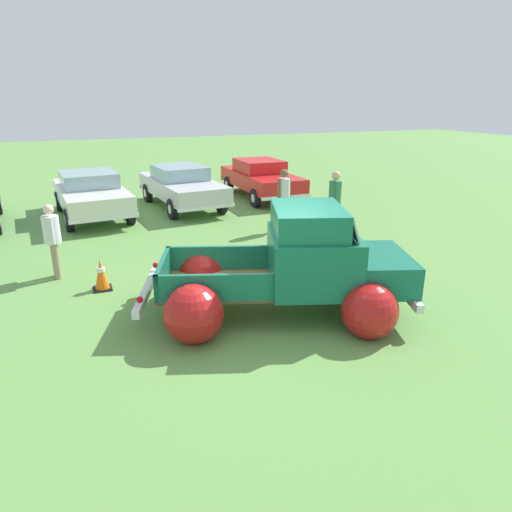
# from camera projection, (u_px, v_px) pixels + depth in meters

# --- Properties ---
(ground_plane) EXTENTS (80.00, 80.00, 0.00)m
(ground_plane) POSITION_uv_depth(u_px,v_px,m) (274.00, 312.00, 8.27)
(ground_plane) COLOR #609347
(vintage_pickup_truck) EXTENTS (4.99, 3.83, 1.96)m
(vintage_pickup_truck) POSITION_uv_depth(u_px,v_px,m) (297.00, 272.00, 8.04)
(vintage_pickup_truck) COLOR black
(vintage_pickup_truck) RESTS_ON ground
(show_car_1) EXTENTS (2.35, 4.66, 1.43)m
(show_car_1) POSITION_uv_depth(u_px,v_px,m) (91.00, 193.00, 14.66)
(show_car_1) COLOR black
(show_car_1) RESTS_ON ground
(show_car_2) EXTENTS (2.35, 4.79, 1.43)m
(show_car_2) POSITION_uv_depth(u_px,v_px,m) (182.00, 185.00, 16.01)
(show_car_2) COLOR black
(show_car_2) RESTS_ON ground
(show_car_3) EXTENTS (1.87, 4.58, 1.43)m
(show_car_3) POSITION_uv_depth(u_px,v_px,m) (261.00, 177.00, 17.58)
(show_car_3) COLOR black
(show_car_3) RESTS_ON ground
(spectator_0) EXTENTS (0.52, 0.44, 1.77)m
(spectator_0) POSITION_uv_depth(u_px,v_px,m) (284.00, 196.00, 13.05)
(spectator_0) COLOR black
(spectator_0) RESTS_ON ground
(spectator_1) EXTENTS (0.36, 0.53, 1.59)m
(spectator_1) POSITION_uv_depth(u_px,v_px,m) (52.00, 237.00, 9.58)
(spectator_1) COLOR gray
(spectator_1) RESTS_ON ground
(spectator_2) EXTENTS (0.44, 0.53, 1.78)m
(spectator_2) POSITION_uv_depth(u_px,v_px,m) (335.00, 199.00, 12.62)
(spectator_2) COLOR navy
(spectator_2) RESTS_ON ground
(lane_cone_0) EXTENTS (0.36, 0.36, 0.63)m
(lane_cone_0) POSITION_uv_depth(u_px,v_px,m) (101.00, 275.00, 9.15)
(lane_cone_0) COLOR black
(lane_cone_0) RESTS_ON ground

